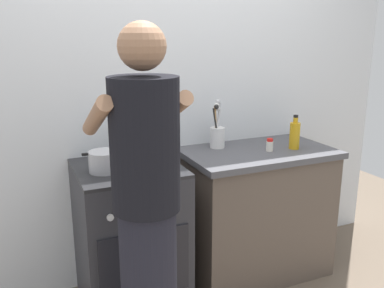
# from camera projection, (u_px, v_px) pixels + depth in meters

# --- Properties ---
(back_wall) EXTENTS (3.20, 0.10, 2.50)m
(back_wall) POSITION_uv_depth(u_px,v_px,m) (190.00, 94.00, 2.86)
(back_wall) COLOR silver
(back_wall) RESTS_ON ground
(countertop) EXTENTS (1.00, 0.60, 0.90)m
(countertop) POSITION_uv_depth(u_px,v_px,m) (256.00, 212.00, 2.89)
(countertop) COLOR brown
(countertop) RESTS_ON ground
(stove_range) EXTENTS (0.60, 0.62, 0.90)m
(stove_range) POSITION_uv_depth(u_px,v_px,m) (130.00, 237.00, 2.54)
(stove_range) COLOR #2D2D33
(stove_range) RESTS_ON ground
(pot) EXTENTS (0.24, 0.18, 0.12)m
(pot) POSITION_uv_depth(u_px,v_px,m) (104.00, 161.00, 2.32)
(pot) COLOR #B2B2B7
(pot) RESTS_ON stove_range
(mixing_bowl) EXTENTS (0.27, 0.27, 0.10)m
(mixing_bowl) POSITION_uv_depth(u_px,v_px,m) (149.00, 154.00, 2.47)
(mixing_bowl) COLOR #B7B7BC
(mixing_bowl) RESTS_ON stove_range
(utensil_crock) EXTENTS (0.10, 0.10, 0.33)m
(utensil_crock) POSITION_uv_depth(u_px,v_px,m) (217.00, 133.00, 2.81)
(utensil_crock) COLOR silver
(utensil_crock) RESTS_ON countertop
(spice_bottle) EXTENTS (0.04, 0.04, 0.09)m
(spice_bottle) POSITION_uv_depth(u_px,v_px,m) (270.00, 145.00, 2.73)
(spice_bottle) COLOR silver
(spice_bottle) RESTS_ON countertop
(oil_bottle) EXTENTS (0.07, 0.07, 0.23)m
(oil_bottle) POSITION_uv_depth(u_px,v_px,m) (295.00, 135.00, 2.78)
(oil_bottle) COLOR gold
(oil_bottle) RESTS_ON countertop
(person) EXTENTS (0.41, 0.50, 1.70)m
(person) POSITION_uv_depth(u_px,v_px,m) (147.00, 216.00, 1.85)
(person) COLOR black
(person) RESTS_ON ground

